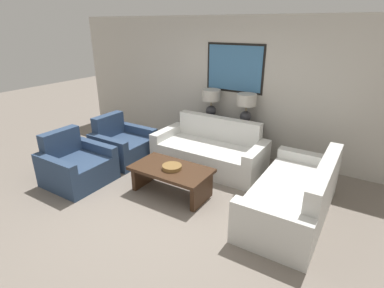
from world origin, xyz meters
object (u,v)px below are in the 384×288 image
at_px(couch_by_side, 294,197).
at_px(coffee_table, 171,175).
at_px(couch_by_back_wall, 210,152).
at_px(armchair_near_camera, 77,166).
at_px(console_table, 227,137).
at_px(table_lamp_right, 246,104).
at_px(table_lamp_left, 211,99).
at_px(armchair_near_back_wall, 122,146).
at_px(decorative_bowl, 172,167).

height_order(couch_by_side, coffee_table, couch_by_side).
relative_size(couch_by_back_wall, armchair_near_camera, 2.10).
xyz_separation_m(console_table, couch_by_side, (1.73, -1.44, -0.07)).
bearing_deg(table_lamp_right, console_table, 180.00).
relative_size(table_lamp_right, couch_by_side, 0.28).
relative_size(console_table, couch_by_side, 0.67).
bearing_deg(couch_by_back_wall, table_lamp_right, 61.60).
xyz_separation_m(table_lamp_right, couch_by_side, (1.36, -1.44, -0.80)).
bearing_deg(table_lamp_left, console_table, 0.00).
distance_m(table_lamp_left, armchair_near_camera, 2.81).
xyz_separation_m(table_lamp_right, couch_by_back_wall, (-0.38, -0.69, -0.80)).
bearing_deg(armchair_near_camera, table_lamp_right, 50.47).
height_order(coffee_table, armchair_near_back_wall, armchair_near_back_wall).
bearing_deg(coffee_table, couch_by_side, 13.28).
bearing_deg(table_lamp_right, table_lamp_left, 180.00).
bearing_deg(table_lamp_right, couch_by_side, -46.68).
distance_m(console_table, armchair_near_back_wall, 2.08).
height_order(table_lamp_right, armchair_near_camera, table_lamp_right).
height_order(coffee_table, armchair_near_camera, armchair_near_camera).
height_order(console_table, coffee_table, console_table).
distance_m(table_lamp_left, decorative_bowl, 2.01).
xyz_separation_m(table_lamp_right, decorative_bowl, (-0.39, -1.88, -0.62)).
xyz_separation_m(table_lamp_right, coffee_table, (-0.42, -1.86, -0.77)).
height_order(table_lamp_right, couch_by_back_wall, table_lamp_right).
distance_m(console_table, decorative_bowl, 1.88).
height_order(couch_by_back_wall, coffee_table, couch_by_back_wall).
relative_size(table_lamp_left, decorative_bowl, 1.88).
relative_size(console_table, couch_by_back_wall, 0.67).
bearing_deg(armchair_near_camera, couch_by_side, 15.98).
xyz_separation_m(couch_by_side, armchair_near_camera, (-3.34, -0.96, -0.01)).
relative_size(couch_by_back_wall, decorative_bowl, 6.71).
relative_size(table_lamp_left, couch_by_side, 0.28).
height_order(table_lamp_left, couch_by_side, table_lamp_left).
bearing_deg(coffee_table, table_lamp_right, 77.39).
distance_m(decorative_bowl, armchair_near_back_wall, 1.70).
bearing_deg(coffee_table, armchair_near_back_wall, 161.03).
height_order(console_table, armchair_near_back_wall, armchair_near_back_wall).
height_order(table_lamp_left, armchair_near_back_wall, table_lamp_left).
xyz_separation_m(couch_by_back_wall, coffee_table, (-0.04, -1.17, 0.03)).
bearing_deg(armchair_near_back_wall, couch_by_back_wall, 21.46).
relative_size(couch_by_back_wall, couch_by_side, 1.00).
relative_size(coffee_table, decorative_bowl, 4.09).
bearing_deg(armchair_near_back_wall, couch_by_side, -2.02).
height_order(table_lamp_right, couch_by_side, table_lamp_right).
relative_size(couch_by_side, decorative_bowl, 6.71).
relative_size(console_table, coffee_table, 1.10).
distance_m(couch_by_side, armchair_near_camera, 3.47).
xyz_separation_m(couch_by_side, coffee_table, (-1.78, -0.42, 0.03)).
relative_size(couch_by_side, armchair_near_camera, 2.10).
height_order(couch_by_back_wall, couch_by_side, same).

